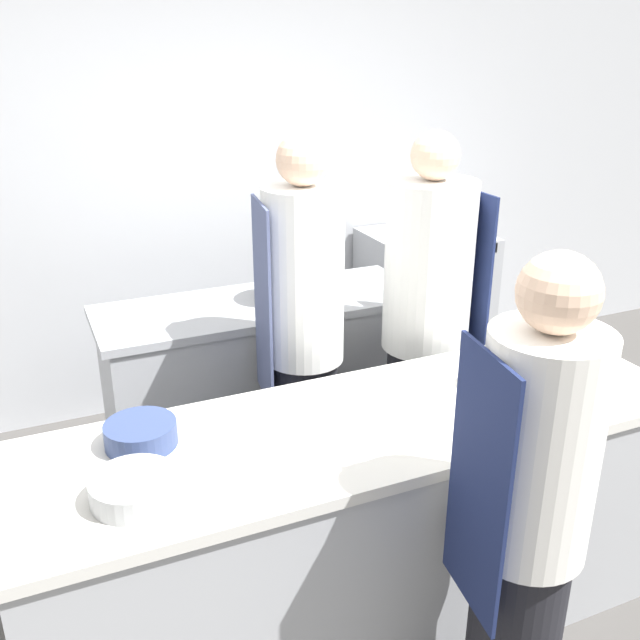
{
  "coord_description": "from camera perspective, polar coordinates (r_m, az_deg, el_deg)",
  "views": [
    {
      "loc": [
        -0.99,
        -1.91,
        2.15
      ],
      "look_at": [
        0.0,
        0.35,
        1.15
      ],
      "focal_mm": 40.0,
      "sensor_mm": 36.0,
      "label": 1
    }
  ],
  "objects": [
    {
      "name": "bowl_mixing_large",
      "position": [
        2.41,
        -14.14,
        -8.84
      ],
      "size": [
        0.23,
        0.23,
        0.08
      ],
      "color": "navy",
      "rests_on": "prep_counter"
    },
    {
      "name": "prep_counter",
      "position": [
        2.74,
        3.07,
        -16.28
      ],
      "size": [
        2.44,
        0.73,
        0.9
      ],
      "color": "#A8AAAF",
      "rests_on": "ground_plane"
    },
    {
      "name": "bottle_wine",
      "position": [
        3.25,
        19.02,
        0.46
      ],
      "size": [
        0.06,
        0.06,
        0.3
      ],
      "color": "#B2A84C",
      "rests_on": "prep_counter"
    },
    {
      "name": "wall_back",
      "position": [
        4.22,
        -9.98,
        11.51
      ],
      "size": [
        8.0,
        0.06,
        2.8
      ],
      "color": "silver",
      "rests_on": "ground_plane"
    },
    {
      "name": "chef_at_pass_far",
      "position": [
        3.09,
        -1.35,
        -1.72
      ],
      "size": [
        0.38,
        0.36,
        1.79
      ],
      "rotation": [
        0.0,
        0.0,
        1.43
      ],
      "color": "black",
      "rests_on": "ground_plane"
    },
    {
      "name": "chef_at_stove",
      "position": [
        3.27,
        8.43,
        -0.89
      ],
      "size": [
        0.4,
        0.39,
        1.78
      ],
      "rotation": [
        0.0,
        0.0,
        -1.57
      ],
      "color": "black",
      "rests_on": "ground_plane"
    },
    {
      "name": "stockpot",
      "position": [
        3.55,
        -3.06,
        2.93
      ],
      "size": [
        0.28,
        0.28,
        0.17
      ],
      "color": "#A8AAAF",
      "rests_on": "pass_counter"
    },
    {
      "name": "bottle_olive_oil",
      "position": [
        3.07,
        20.18,
        -1.46
      ],
      "size": [
        0.08,
        0.08,
        0.24
      ],
      "color": "#2D5175",
      "rests_on": "prep_counter"
    },
    {
      "name": "bowl_prep_small",
      "position": [
        2.16,
        -14.63,
        -12.92
      ],
      "size": [
        0.25,
        0.25,
        0.07
      ],
      "color": "#B7BABC",
      "rests_on": "prep_counter"
    },
    {
      "name": "bottle_vinegar",
      "position": [
        2.67,
        19.68,
        -4.7
      ],
      "size": [
        0.09,
        0.09,
        0.26
      ],
      "color": "black",
      "rests_on": "prep_counter"
    },
    {
      "name": "oven_range",
      "position": [
        4.66,
        8.21,
        0.97
      ],
      "size": [
        0.71,
        0.64,
        0.99
      ],
      "color": "#A8AAAF",
      "rests_on": "ground_plane"
    },
    {
      "name": "ground_plane",
      "position": [
        3.04,
        2.89,
        -22.97
      ],
      "size": [
        16.0,
        16.0,
        0.0
      ],
      "primitive_type": "plane",
      "color": "#4C4947"
    },
    {
      "name": "chef_at_prep_near",
      "position": [
        2.21,
        16.2,
        -15.53
      ],
      "size": [
        0.37,
        0.35,
        1.65
      ],
      "rotation": [
        0.0,
        0.0,
        1.42
      ],
      "color": "black",
      "rests_on": "ground_plane"
    },
    {
      "name": "bowl_ceramic_blue",
      "position": [
        2.78,
        13.58,
        -4.49
      ],
      "size": [
        0.18,
        0.18,
        0.08
      ],
      "color": "#B7BABC",
      "rests_on": "prep_counter"
    },
    {
      "name": "pass_counter",
      "position": [
        3.75,
        -4.53,
        -4.97
      ],
      "size": [
        1.63,
        0.59,
        0.9
      ],
      "color": "#A8AAAF",
      "rests_on": "ground_plane"
    }
  ]
}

